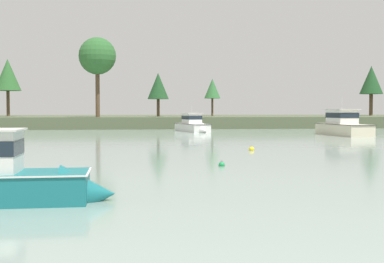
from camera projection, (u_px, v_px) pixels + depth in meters
The scene contains 11 objects.
far_shore_bank at pixel (184, 121), 102.44m from camera, with size 242.66×42.19×1.91m, color #4C563D.
cruiser_white at pixel (194, 127), 72.68m from camera, with size 4.61×9.41×4.56m.
cruiser_cream at pixel (340, 129), 62.95m from camera, with size 3.77×11.00×5.75m.
cruiser_teal at pixel (8, 187), 16.82m from camera, with size 7.39×2.44×4.05m.
mooring_buoy_green at pixel (222, 165), 27.93m from camera, with size 0.34×0.34×0.40m.
mooring_buoy_yellow at pixel (252, 149), 38.91m from camera, with size 0.42×0.42×0.47m.
shore_tree_inland_a at pixel (212, 89), 97.75m from camera, with size 3.07×3.07×7.09m.
shore_tree_center_right at pixel (97, 57), 81.86m from camera, with size 5.89×5.89×12.66m.
shore_tree_center at pixel (158, 86), 90.95m from camera, with size 3.75×3.75×7.67m.
shore_tree_far_left at pixel (8, 75), 93.89m from camera, with size 4.71×4.71×10.43m.
shore_tree_left_mid at pixel (371, 80), 106.69m from camera, with size 4.72×4.72×10.24m.
Camera 1 is at (-10.15, -10.94, 3.03)m, focal length 48.36 mm.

